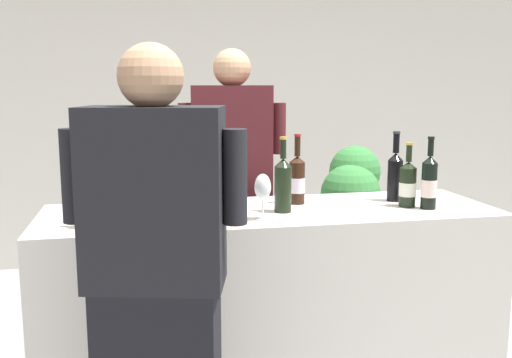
{
  "coord_description": "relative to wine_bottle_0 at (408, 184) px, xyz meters",
  "views": [
    {
      "loc": [
        -0.6,
        -2.56,
        1.59
      ],
      "look_at": [
        -0.07,
        0.0,
        1.16
      ],
      "focal_mm": 39.99,
      "sensor_mm": 36.0,
      "label": 1
    }
  ],
  "objects": [
    {
      "name": "wine_glass",
      "position": [
        -0.74,
        -0.13,
        0.03
      ],
      "size": [
        0.07,
        0.07,
        0.2
      ],
      "color": "silver",
      "rests_on": "counter"
    },
    {
      "name": "wine_bottle_4",
      "position": [
        -0.62,
        0.0,
        0.02
      ],
      "size": [
        0.08,
        0.08,
        0.35
      ],
      "color": "black",
      "rests_on": "counter"
    },
    {
      "name": "wine_bottle_3",
      "position": [
        -0.0,
        0.14,
        0.03
      ],
      "size": [
        0.08,
        0.08,
        0.35
      ],
      "color": "black",
      "rests_on": "counter"
    },
    {
      "name": "person_server",
      "position": [
        -0.74,
        0.7,
        -0.24
      ],
      "size": [
        0.6,
        0.31,
        1.79
      ],
      "color": "black",
      "rests_on": "ground_plane"
    },
    {
      "name": "person_guest",
      "position": [
        -1.22,
        -0.64,
        -0.28
      ],
      "size": [
        0.6,
        0.34,
        1.72
      ],
      "color": "black",
      "rests_on": "ground_plane"
    },
    {
      "name": "counter",
      "position": [
        -0.66,
        0.06,
        -0.61
      ],
      "size": [
        2.14,
        0.67,
        1.01
      ],
      "primitive_type": "cube",
      "color": "beige",
      "rests_on": "ground_plane"
    },
    {
      "name": "wine_bottle_7",
      "position": [
        -1.46,
        -0.13,
        0.02
      ],
      "size": [
        0.07,
        0.07,
        0.34
      ],
      "color": "black",
      "rests_on": "counter"
    },
    {
      "name": "wine_bottle_8",
      "position": [
        -0.51,
        0.17,
        0.01
      ],
      "size": [
        0.08,
        0.08,
        0.35
      ],
      "color": "black",
      "rests_on": "counter"
    },
    {
      "name": "wine_bottle_5",
      "position": [
        0.08,
        -0.07,
        0.02
      ],
      "size": [
        0.07,
        0.07,
        0.34
      ],
      "color": "black",
      "rests_on": "counter"
    },
    {
      "name": "wine_bottle_1",
      "position": [
        -1.36,
        0.23,
        0.01
      ],
      "size": [
        0.08,
        0.08,
        0.33
      ],
      "color": "black",
      "rests_on": "counter"
    },
    {
      "name": "wall_back",
      "position": [
        -0.66,
        2.66,
        0.28
      ],
      "size": [
        8.0,
        0.1,
        2.8
      ],
      "primitive_type": "cube",
      "color": "beige",
      "rests_on": "ground_plane"
    },
    {
      "name": "ice_bucket",
      "position": [
        -1.09,
        0.22,
        -0.01
      ],
      "size": [
        0.22,
        0.22,
        0.2
      ],
      "color": "silver",
      "rests_on": "counter"
    },
    {
      "name": "wine_bottle_6",
      "position": [
        -1.17,
        0.02,
        0.01
      ],
      "size": [
        0.08,
        0.08,
        0.35
      ],
      "color": "black",
      "rests_on": "counter"
    },
    {
      "name": "wine_bottle_0",
      "position": [
        0.0,
        0.0,
        0.0
      ],
      "size": [
        0.08,
        0.08,
        0.31
      ],
      "color": "black",
      "rests_on": "counter"
    },
    {
      "name": "wine_bottle_2",
      "position": [
        -1.0,
        -0.1,
        0.01
      ],
      "size": [
        0.07,
        0.07,
        0.32
      ],
      "color": "black",
      "rests_on": "counter"
    },
    {
      "name": "potted_shrub",
      "position": [
        0.19,
        1.21,
        -0.4
      ],
      "size": [
        0.53,
        0.55,
        1.17
      ],
      "color": "brown",
      "rests_on": "ground_plane"
    }
  ]
}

